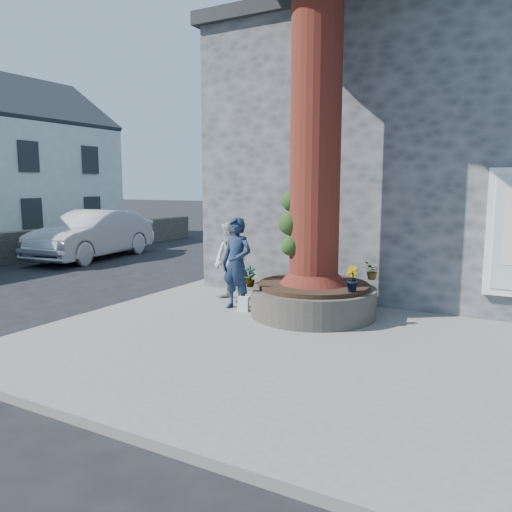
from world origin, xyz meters
The scene contains 14 objects.
ground centered at (0.00, 0.00, 0.00)m, with size 120.00×120.00×0.00m, color black.
pavement centered at (1.50, 1.00, 0.06)m, with size 9.00×8.00×0.12m, color slate.
yellow_line centered at (-3.05, 1.00, 0.00)m, with size 0.10×30.00×0.01m, color yellow.
stone_shop centered at (2.50, 7.20, 3.16)m, with size 10.30×8.30×6.30m.
planter centered at (0.80, 2.00, 0.41)m, with size 2.30×2.30×0.60m.
cottage_far centered at (-16.50, 8.00, 3.79)m, with size 7.30×7.40×8.75m.
man centered at (-0.67, 1.71, 1.01)m, with size 0.65×0.43×1.78m, color #16243E.
woman centered at (-1.13, 2.23, 0.94)m, with size 0.80×0.62×1.64m, color #BDB8B4.
shopping_bag centered at (-0.46, 1.60, 0.26)m, with size 0.20×0.12×0.28m, color white.
car_silver centered at (-8.91, 5.75, 0.83)m, with size 1.75×5.01×1.65m, color #A1A3A8.
plant_a centered at (-0.05, 1.15, 0.91)m, with size 0.20×0.14×0.38m, color gray.
plant_b centered at (1.65, 1.62, 0.94)m, with size 0.24×0.24×0.44m, color gray.
plant_c centered at (-0.05, 1.15, 0.87)m, with size 0.17×0.17×0.30m, color gray.
plant_d centered at (1.65, 2.85, 0.89)m, with size 0.31×0.27×0.34m, color gray.
Camera 1 is at (4.26, -6.38, 2.51)m, focal length 35.00 mm.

